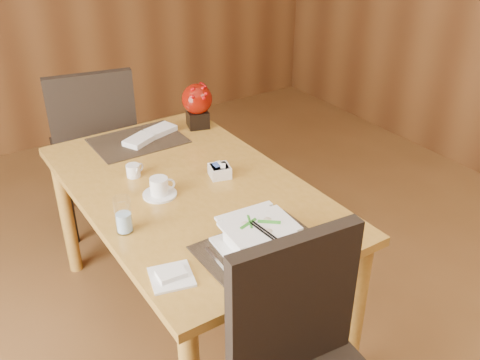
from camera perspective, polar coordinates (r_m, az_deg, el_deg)
dining_table at (r=2.40m, az=-5.28°, el=-2.68°), size 0.90×1.50×0.75m
placemat_near at (r=1.96m, az=2.41°, el=-7.42°), size 0.45×0.33×0.01m
placemat_far at (r=2.80m, az=-10.82°, el=4.14°), size 0.45×0.33×0.01m
soup_setting at (r=1.93m, az=2.09°, el=-6.23°), size 0.29×0.29×0.11m
coffee_cup at (r=2.29m, az=-8.61°, el=-0.86°), size 0.15×0.15×0.08m
water_glass at (r=2.06m, az=-12.35°, el=-3.67°), size 0.07×0.07×0.15m
creamer_jug at (r=2.46m, az=-11.32°, el=0.99°), size 0.10×0.10×0.06m
sugar_caddy at (r=2.41m, az=-2.18°, el=0.95°), size 0.11×0.11×0.05m
berry_decor at (r=2.87m, az=-4.60°, el=8.19°), size 0.16×0.16×0.24m
napkins_far at (r=2.82m, az=-9.41°, el=4.84°), size 0.33×0.21×0.03m
bread_plate at (r=1.85m, az=-7.32°, el=-10.22°), size 0.17×0.17×0.01m
far_chair at (r=3.23m, az=-15.24°, el=3.89°), size 0.57×0.57×1.04m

